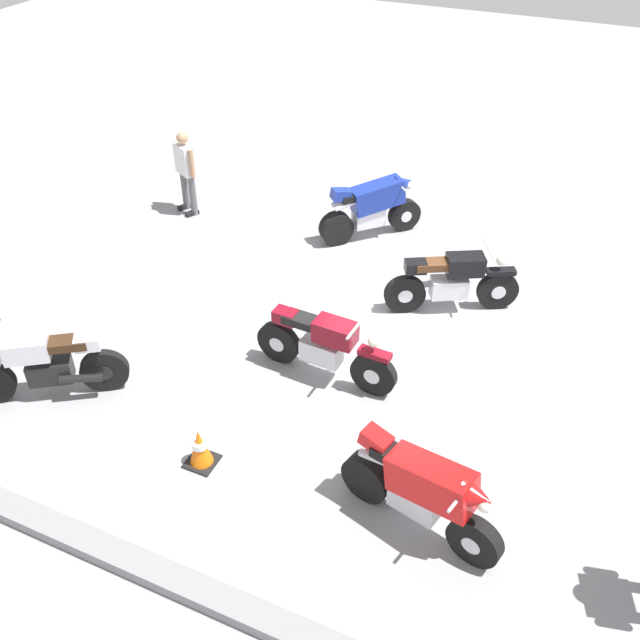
# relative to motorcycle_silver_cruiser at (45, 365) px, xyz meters

# --- Properties ---
(ground_plane) EXTENTS (40.00, 40.00, 0.00)m
(ground_plane) POSITION_rel_motorcycle_silver_cruiser_xyz_m (-3.61, -2.89, -0.52)
(ground_plane) COLOR gray
(curb_edge) EXTENTS (14.00, 0.30, 0.15)m
(curb_edge) POSITION_rel_motorcycle_silver_cruiser_xyz_m (-3.61, 1.71, -0.45)
(curb_edge) COLOR gray
(curb_edge) RESTS_ON ground
(motorcycle_silver_cruiser) EXTENTS (1.80, 1.27, 1.09)m
(motorcycle_silver_cruiser) POSITION_rel_motorcycle_silver_cruiser_xyz_m (0.00, 0.00, 0.00)
(motorcycle_silver_cruiser) COLOR black
(motorcycle_silver_cruiser) RESTS_ON ground
(motorcycle_black_cruiser) EXTENTS (1.90, 1.09, 1.09)m
(motorcycle_black_cruiser) POSITION_rel_motorcycle_silver_cruiser_xyz_m (-4.30, -4.07, 0.00)
(motorcycle_black_cruiser) COLOR black
(motorcycle_black_cruiser) RESTS_ON ground
(motorcycle_maroon_cruiser) EXTENTS (2.09, 0.70, 1.09)m
(motorcycle_maroon_cruiser) POSITION_rel_motorcycle_silver_cruiser_xyz_m (-3.15, -1.85, 0.00)
(motorcycle_maroon_cruiser) COLOR black
(motorcycle_maroon_cruiser) RESTS_ON ground
(motorcycle_blue_sportbike) EXTENTS (1.50, 1.53, 1.14)m
(motorcycle_blue_sportbike) POSITION_rel_motorcycle_silver_cruiser_xyz_m (-2.38, -5.69, 0.07)
(motorcycle_blue_sportbike) COLOR black
(motorcycle_blue_sportbike) RESTS_ON ground
(motorcycle_red_sportbike) EXTENTS (1.94, 0.81, 1.14)m
(motorcycle_red_sportbike) POSITION_rel_motorcycle_silver_cruiser_xyz_m (-5.10, -0.00, 0.07)
(motorcycle_red_sportbike) COLOR black
(motorcycle_red_sportbike) RESTS_ON ground
(person_in_white_shirt) EXTENTS (0.59, 0.47, 1.59)m
(person_in_white_shirt) POSITION_rel_motorcycle_silver_cruiser_xyz_m (1.14, -5.15, 0.37)
(person_in_white_shirt) COLOR #59595B
(person_in_white_shirt) RESTS_ON ground
(traffic_cone) EXTENTS (0.36, 0.36, 0.53)m
(traffic_cone) POSITION_rel_motorcycle_silver_cruiser_xyz_m (-2.45, 0.20, -0.26)
(traffic_cone) COLOR black
(traffic_cone) RESTS_ON ground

